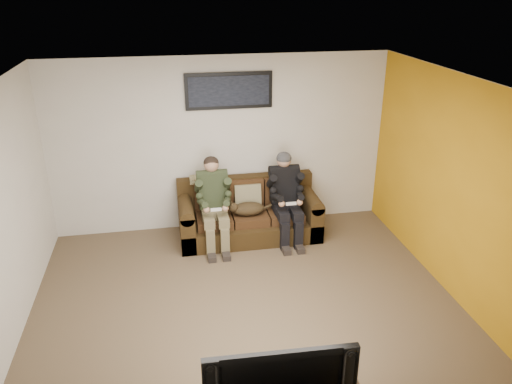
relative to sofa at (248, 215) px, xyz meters
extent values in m
plane|color=brown|center=(-0.33, -1.82, -0.32)|extent=(5.00, 5.00, 0.00)
plane|color=silver|center=(-0.33, -1.82, 2.28)|extent=(5.00, 5.00, 0.00)
plane|color=beige|center=(-0.33, 0.43, 0.98)|extent=(5.00, 0.00, 5.00)
plane|color=beige|center=(-0.33, -4.07, 0.98)|extent=(5.00, 0.00, 5.00)
plane|color=beige|center=(2.17, -1.82, 0.98)|extent=(0.00, 4.50, 4.50)
plane|color=#C28713|center=(2.16, -1.82, 0.98)|extent=(0.00, 4.50, 4.50)
cube|color=#32220F|center=(0.00, -0.07, -0.18)|extent=(2.05, 0.88, 0.28)
cube|color=#32220F|center=(0.00, 0.28, 0.24)|extent=(2.05, 0.19, 0.56)
cube|color=#32220F|center=(-0.92, -0.07, -0.04)|extent=(0.20, 0.88, 0.56)
cube|color=#32220F|center=(0.92, -0.07, -0.04)|extent=(0.20, 0.88, 0.56)
cylinder|color=#32220F|center=(-0.92, -0.07, 0.24)|extent=(0.20, 0.88, 0.20)
cylinder|color=#32220F|center=(0.92, -0.07, 0.24)|extent=(0.20, 0.88, 0.20)
cube|color=#3E2512|center=(-0.53, -0.12, 0.03)|extent=(0.51, 0.56, 0.13)
cube|color=#3E2512|center=(-0.53, 0.15, 0.30)|extent=(0.51, 0.13, 0.41)
cube|color=#3E2512|center=(0.00, -0.12, 0.03)|extent=(0.51, 0.56, 0.13)
cube|color=#3E2512|center=(0.00, 0.15, 0.30)|extent=(0.51, 0.13, 0.41)
cube|color=#3E2512|center=(0.53, -0.12, 0.03)|extent=(0.51, 0.56, 0.13)
cube|color=#3E2512|center=(0.53, 0.15, 0.30)|extent=(0.51, 0.13, 0.41)
cube|color=#7F7653|center=(0.00, 0.04, 0.28)|extent=(0.39, 0.19, 0.39)
cube|color=#B5B085|center=(-0.62, 0.26, 0.52)|extent=(0.42, 0.20, 0.07)
cube|color=#706546|center=(-0.53, -0.15, 0.16)|extent=(0.36, 0.30, 0.14)
cube|color=#2A321E|center=(-0.53, -0.05, 0.46)|extent=(0.40, 0.30, 0.53)
cylinder|color=#2A321E|center=(-0.53, -0.03, 0.67)|extent=(0.44, 0.18, 0.18)
sphere|color=#A67A5E|center=(-0.53, -0.01, 0.83)|extent=(0.21, 0.21, 0.21)
cube|color=#706546|center=(-0.63, -0.35, 0.15)|extent=(0.15, 0.42, 0.13)
cube|color=#706546|center=(-0.43, -0.35, 0.15)|extent=(0.15, 0.42, 0.13)
cube|color=#706546|center=(-0.63, -0.55, -0.11)|extent=(0.12, 0.13, 0.41)
cube|color=#706546|center=(-0.43, -0.55, -0.11)|extent=(0.12, 0.13, 0.41)
cube|color=black|center=(-0.63, -0.63, -0.28)|extent=(0.11, 0.26, 0.08)
cube|color=black|center=(-0.43, -0.63, -0.28)|extent=(0.11, 0.26, 0.08)
cylinder|color=#2A321E|center=(-0.73, -0.12, 0.56)|extent=(0.11, 0.30, 0.28)
cylinder|color=#2A321E|center=(-0.33, -0.12, 0.56)|extent=(0.11, 0.30, 0.28)
cylinder|color=#2A321E|center=(-0.70, -0.34, 0.40)|extent=(0.14, 0.32, 0.15)
cylinder|color=#2A321E|center=(-0.36, -0.34, 0.40)|extent=(0.14, 0.32, 0.15)
sphere|color=#A67A5E|center=(-0.66, -0.46, 0.35)|extent=(0.09, 0.09, 0.09)
sphere|color=#A67A5E|center=(-0.40, -0.46, 0.35)|extent=(0.09, 0.09, 0.09)
cube|color=white|center=(-0.53, -0.48, 0.35)|extent=(0.15, 0.04, 0.03)
ellipsoid|color=black|center=(-0.53, 0.01, 0.86)|extent=(0.22, 0.22, 0.17)
cube|color=black|center=(0.53, -0.15, 0.16)|extent=(0.36, 0.30, 0.14)
cube|color=black|center=(0.53, -0.05, 0.46)|extent=(0.40, 0.30, 0.53)
cylinder|color=black|center=(0.53, -0.03, 0.67)|extent=(0.44, 0.18, 0.18)
sphere|color=tan|center=(0.53, -0.01, 0.83)|extent=(0.21, 0.21, 0.21)
cube|color=black|center=(0.43, -0.35, 0.15)|extent=(0.15, 0.42, 0.13)
cube|color=black|center=(0.63, -0.35, 0.15)|extent=(0.15, 0.42, 0.13)
cube|color=black|center=(0.43, -0.55, -0.11)|extent=(0.12, 0.13, 0.41)
cube|color=black|center=(0.63, -0.55, -0.11)|extent=(0.12, 0.13, 0.41)
cube|color=black|center=(0.43, -0.63, -0.28)|extent=(0.11, 0.26, 0.08)
cube|color=black|center=(0.63, -0.63, -0.28)|extent=(0.11, 0.26, 0.08)
cylinder|color=black|center=(0.33, -0.12, 0.56)|extent=(0.11, 0.30, 0.28)
cylinder|color=black|center=(0.73, -0.12, 0.56)|extent=(0.11, 0.30, 0.28)
cylinder|color=black|center=(0.36, -0.34, 0.40)|extent=(0.14, 0.32, 0.15)
cylinder|color=black|center=(0.70, -0.34, 0.40)|extent=(0.14, 0.32, 0.15)
sphere|color=tan|center=(0.40, -0.46, 0.35)|extent=(0.09, 0.09, 0.09)
sphere|color=tan|center=(0.66, -0.46, 0.35)|extent=(0.09, 0.09, 0.09)
cube|color=white|center=(0.53, -0.48, 0.35)|extent=(0.15, 0.04, 0.03)
ellipsoid|color=black|center=(0.53, -0.01, 0.86)|extent=(0.22, 0.22, 0.19)
ellipsoid|color=#43321A|center=(-0.03, -0.19, 0.19)|extent=(0.47, 0.26, 0.19)
sphere|color=#43321A|center=(-0.25, -0.22, 0.24)|extent=(0.14, 0.14, 0.14)
cone|color=#43321A|center=(-0.27, -0.25, 0.31)|extent=(0.04, 0.04, 0.04)
cone|color=#43321A|center=(-0.27, -0.18, 0.31)|extent=(0.04, 0.04, 0.04)
cylinder|color=#43321A|center=(0.21, -0.14, 0.15)|extent=(0.26, 0.13, 0.08)
cube|color=black|center=(-0.20, 0.40, 1.78)|extent=(1.25, 0.04, 0.52)
cube|color=black|center=(-0.20, 0.37, 1.78)|extent=(1.15, 0.01, 0.42)
imported|color=black|center=(-0.42, -3.77, 0.47)|extent=(1.15, 0.20, 0.66)
camera|label=1|loc=(-1.13, -6.61, 3.25)|focal=35.00mm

